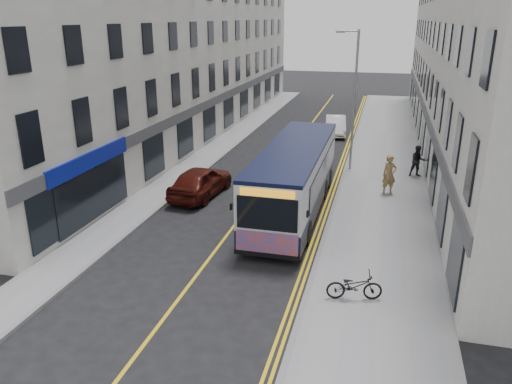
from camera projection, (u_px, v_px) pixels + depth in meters
The scene contains 17 objects.
ground at pixel (200, 271), 17.95m from camera, with size 140.00×140.00×0.00m, color black.
pavement_east at pixel (384, 182), 27.40m from camera, with size 4.50×64.00×0.12m, color gray.
pavement_west at pixel (192, 167), 30.06m from camera, with size 2.00×64.00×0.12m, color gray.
kerb_east at pixel (343, 179), 27.93m from camera, with size 0.18×64.00×0.13m, color slate.
kerb_west at pixel (208, 168), 29.82m from camera, with size 0.18×64.00×0.13m, color slate.
road_centre_line at pixel (273, 174), 28.90m from camera, with size 0.12×64.00×0.01m, color yellow.
road_dbl_yellow_inner at pixel (334, 179), 28.06m from camera, with size 0.10×64.00×0.01m, color yellow.
road_dbl_yellow_outer at pixel (338, 179), 28.01m from camera, with size 0.10×64.00×0.01m, color yellow.
terrace_east at pixel (478, 52), 32.22m from camera, with size 6.00×46.00×13.00m, color silver.
terrace_west at pixel (183, 47), 37.08m from camera, with size 6.00×46.00×13.00m, color silver.
streetlamp at pixel (353, 96), 28.28m from camera, with size 1.32×0.18×8.00m.
city_bus at pixel (294, 177), 22.79m from camera, with size 2.55×10.93×3.18m.
bicycle at pixel (354, 286), 15.82m from camera, with size 0.62×1.77×0.93m, color black.
pedestrian_near at pixel (389, 175), 25.10m from camera, with size 0.74×0.48×2.02m, color olive.
pedestrian_far at pixel (418, 161), 27.92m from camera, with size 0.86×0.67×1.76m, color black.
car_white at pixel (335, 126), 38.40m from camera, with size 1.49×4.28×1.41m, color white.
car_maroon at pixel (201, 181), 25.21m from camera, with size 1.85×4.59×1.57m, color #45110B.
Camera 1 is at (5.97, -14.95, 8.67)m, focal length 35.00 mm.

